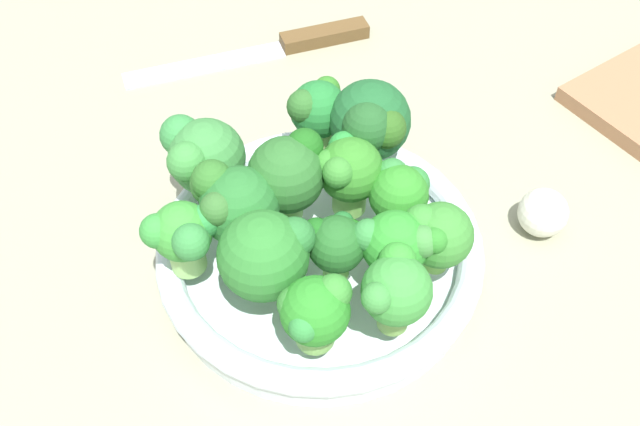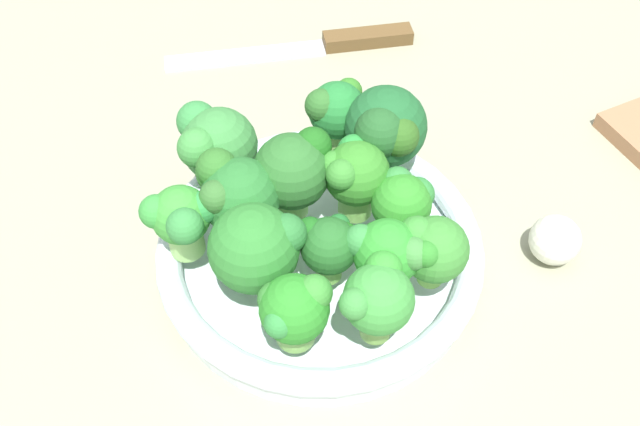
% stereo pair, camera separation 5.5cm
% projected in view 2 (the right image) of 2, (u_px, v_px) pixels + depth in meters
% --- Properties ---
extents(ground_plane, '(1.30, 1.30, 0.03)m').
position_uv_depth(ground_plane, '(329.00, 226.00, 0.64)').
color(ground_plane, gray).
extents(bowl, '(0.26, 0.26, 0.04)m').
position_uv_depth(bowl, '(320.00, 252.00, 0.58)').
color(bowl, silver).
rests_on(bowl, ground_plane).
extents(broccoli_floret_0, '(0.05, 0.05, 0.06)m').
position_uv_depth(broccoli_floret_0, '(403.00, 203.00, 0.55)').
color(broccoli_floret_0, '#85C465').
rests_on(broccoli_floret_0, bowl).
extents(broccoli_floret_1, '(0.05, 0.05, 0.07)m').
position_uv_depth(broccoli_floret_1, '(351.00, 176.00, 0.56)').
color(broccoli_floret_1, '#83C259').
rests_on(broccoli_floret_1, bowl).
extents(broccoli_floret_2, '(0.07, 0.07, 0.07)m').
position_uv_depth(broccoli_floret_2, '(215.00, 144.00, 0.58)').
color(broccoli_floret_2, '#8BC65E').
rests_on(broccoli_floret_2, bowl).
extents(broccoli_floret_3, '(0.04, 0.05, 0.06)m').
position_uv_depth(broccoli_floret_3, '(329.00, 244.00, 0.52)').
color(broccoli_floret_3, '#7EBE54').
rests_on(broccoli_floret_3, bowl).
extents(broccoli_floret_4, '(0.06, 0.05, 0.07)m').
position_uv_depth(broccoli_floret_4, '(336.00, 111.00, 0.60)').
color(broccoli_floret_4, '#96C868').
rests_on(broccoli_floret_4, bowl).
extents(broccoli_floret_5, '(0.07, 0.06, 0.07)m').
position_uv_depth(broccoli_floret_5, '(295.00, 170.00, 0.56)').
color(broccoli_floret_5, '#78B654').
rests_on(broccoli_floret_5, bowl).
extents(broccoli_floret_6, '(0.06, 0.05, 0.07)m').
position_uv_depth(broccoli_floret_6, '(377.00, 298.00, 0.49)').
color(broccoli_floret_6, '#83B553').
rests_on(broccoli_floret_6, bowl).
extents(broccoli_floret_7, '(0.07, 0.07, 0.08)m').
position_uv_depth(broccoli_floret_7, '(386.00, 129.00, 0.58)').
color(broccoli_floret_7, '#8BCB64').
rests_on(broccoli_floret_7, bowl).
extents(broccoli_floret_8, '(0.05, 0.06, 0.06)m').
position_uv_depth(broccoli_floret_8, '(387.00, 254.00, 0.51)').
color(broccoli_floret_8, '#96CD6B').
rests_on(broccoli_floret_8, bowl).
extents(broccoli_floret_9, '(0.06, 0.07, 0.07)m').
position_uv_depth(broccoli_floret_9, '(235.00, 192.00, 0.54)').
color(broccoli_floret_9, '#92C06A').
rests_on(broccoli_floret_9, bowl).
extents(broccoli_floret_10, '(0.05, 0.05, 0.06)m').
position_uv_depth(broccoli_floret_10, '(294.00, 309.00, 0.49)').
color(broccoli_floret_10, '#86BF5C').
rests_on(broccoli_floret_10, bowl).
extents(broccoli_floret_11, '(0.05, 0.05, 0.06)m').
position_uv_depth(broccoli_floret_11, '(181.00, 218.00, 0.53)').
color(broccoli_floret_11, '#9FD871').
rests_on(broccoli_floret_11, bowl).
extents(broccoli_floret_12, '(0.05, 0.05, 0.06)m').
position_uv_depth(broccoli_floret_12, '(435.00, 247.00, 0.52)').
color(broccoli_floret_12, '#82C34E').
rests_on(broccoli_floret_12, bowl).
extents(broccoli_floret_13, '(0.07, 0.07, 0.07)m').
position_uv_depth(broccoli_floret_13, '(258.00, 247.00, 0.51)').
color(broccoli_floret_13, '#90CB63').
rests_on(broccoli_floret_13, bowl).
extents(knife, '(0.24, 0.15, 0.01)m').
position_uv_depth(knife, '(324.00, 44.00, 0.78)').
color(knife, silver).
rests_on(knife, ground_plane).
extents(garlic_bulb, '(0.04, 0.04, 0.04)m').
position_uv_depth(garlic_bulb, '(555.00, 240.00, 0.59)').
color(garlic_bulb, silver).
rests_on(garlic_bulb, ground_plane).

